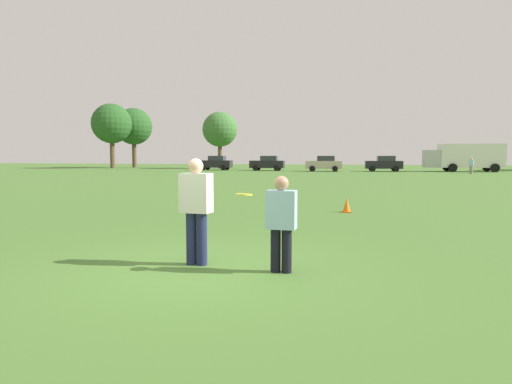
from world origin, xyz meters
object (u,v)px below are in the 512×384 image
object	(u,v)px
traffic_cone	(347,205)
parked_car_mid_right	(384,164)
parked_car_mid_left	(268,163)
bystander_sideline_watcher	(471,165)
frisbee	(244,194)
parked_car_near_left	(216,163)
player_defender	(281,219)
box_truck	(465,156)
parked_car_center	(324,163)
player_thrower	(196,205)

from	to	relation	value
traffic_cone	parked_car_mid_right	size ratio (longest dim) A/B	0.11
parked_car_mid_left	bystander_sideline_watcher	bearing A→B (deg)	-12.80
frisbee	bystander_sideline_watcher	distance (m)	44.23
parked_car_near_left	parked_car_mid_left	bearing A→B (deg)	-5.02
player_defender	box_truck	world-z (taller)	box_truck
player_defender	traffic_cone	distance (m)	7.94
player_defender	frisbee	world-z (taller)	player_defender
parked_car_center	parked_car_mid_right	bearing A→B (deg)	11.09
parked_car_center	box_truck	bearing A→B (deg)	9.13
player_thrower	parked_car_mid_right	xyz separation A→B (m)	(5.84, 47.10, -0.09)
parked_car_mid_right	box_truck	bearing A→B (deg)	7.63
parked_car_near_left	parked_car_center	world-z (taller)	same
traffic_cone	bystander_sideline_watcher	xyz separation A→B (m)	(11.73, 34.28, 0.69)
parked_car_near_left	frisbee	bearing A→B (deg)	-71.73
player_defender	parked_car_near_left	distance (m)	50.50
box_truck	bystander_sideline_watcher	xyz separation A→B (m)	(-0.75, -6.33, -0.83)
player_defender	parked_car_center	distance (m)	46.00
parked_car_near_left	parked_car_mid_left	size ratio (longest dim) A/B	1.00
box_truck	bystander_sideline_watcher	world-z (taller)	box_truck
frisbee	parked_car_center	distance (m)	46.05
player_defender	frisbee	bearing A→B (deg)	-172.68
bystander_sideline_watcher	box_truck	bearing A→B (deg)	83.21
traffic_cone	bystander_sideline_watcher	size ratio (longest dim) A/B	0.29
traffic_cone	bystander_sideline_watcher	world-z (taller)	bystander_sideline_watcher
player_defender	parked_car_mid_right	distance (m)	47.48
bystander_sideline_watcher	parked_car_mid_left	bearing A→B (deg)	167.20
parked_car_mid_right	bystander_sideline_watcher	xyz separation A→B (m)	(8.23, -5.13, -0.00)
player_defender	parked_car_near_left	xyz separation A→B (m)	(-16.38, 47.77, 0.07)
traffic_cone	parked_car_mid_left	xyz separation A→B (m)	(-10.34, 39.30, 0.69)
parked_car_mid_right	bystander_sideline_watcher	world-z (taller)	parked_car_mid_right
parked_car_near_left	parked_car_mid_right	world-z (taller)	same
player_defender	frisbee	xyz separation A→B (m)	(-0.58, -0.07, 0.38)
player_thrower	parked_car_mid_right	distance (m)	47.46
parked_car_mid_right	parked_car_center	bearing A→B (deg)	-168.91
player_thrower	frisbee	xyz separation A→B (m)	(0.89, -0.25, 0.22)
parked_car_near_left	parked_car_mid_right	distance (m)	20.75
traffic_cone	parked_car_near_left	bearing A→B (deg)	113.37
parked_car_center	parked_car_mid_right	size ratio (longest dim) A/B	1.00
box_truck	bystander_sideline_watcher	distance (m)	6.43
bystander_sideline_watcher	parked_car_mid_right	bearing A→B (deg)	148.08
player_defender	box_truck	size ratio (longest dim) A/B	0.18
parked_car_mid_left	parked_car_near_left	bearing A→B (deg)	174.98
parked_car_mid_right	traffic_cone	bearing A→B (deg)	-95.08
parked_car_mid_left	frisbee	bearing A→B (deg)	-79.34
frisbee	parked_car_mid_right	distance (m)	47.61
parked_car_mid_left	player_thrower	bearing A→B (deg)	-80.33
frisbee	parked_car_center	xyz separation A→B (m)	(-1.88, 46.01, -0.31)
parked_car_mid_left	box_truck	distance (m)	22.88
frisbee	parked_car_center	bearing A→B (deg)	92.35
player_defender	frisbee	distance (m)	0.70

